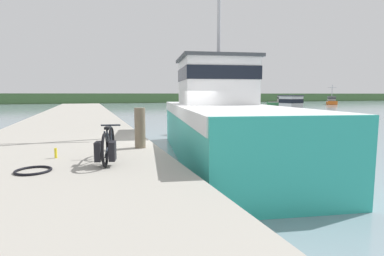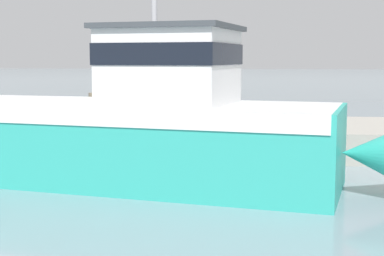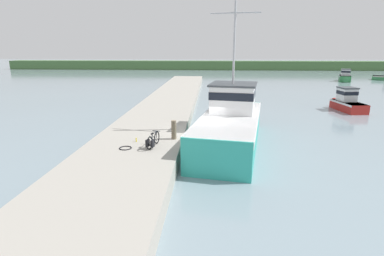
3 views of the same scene
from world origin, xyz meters
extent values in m
plane|color=gray|center=(0.00, 0.00, 0.00)|extent=(320.00, 320.00, 0.00)
cube|color=#A39E93|center=(-3.91, 0.00, 0.46)|extent=(5.31, 80.00, 0.92)
cube|color=teal|center=(1.60, 0.43, 0.99)|extent=(5.29, 11.15, 1.98)
cube|color=white|center=(1.60, 0.43, 1.78)|extent=(5.32, 10.95, 0.40)
cube|color=white|center=(1.84, 1.75, 2.86)|extent=(3.18, 3.25, 1.75)
cube|color=black|center=(1.84, 1.75, 3.17)|extent=(3.24, 3.32, 0.49)
cube|color=#3D4247|center=(1.84, 1.75, 3.80)|extent=(3.43, 3.51, 0.12)
torus|color=black|center=(-2.80, -3.24, 1.27)|extent=(0.20, 0.70, 0.71)
torus|color=black|center=(-2.59, -2.25, 1.27)|extent=(0.20, 0.70, 0.71)
cylinder|color=#232833|center=(-2.76, -3.08, 1.19)|extent=(0.10, 0.35, 0.19)
cylinder|color=#232833|center=(-2.72, -2.87, 1.38)|extent=(0.06, 0.14, 0.54)
cylinder|color=#232833|center=(-2.75, -3.03, 1.46)|extent=(0.13, 0.45, 0.40)
cylinder|color=#232833|center=(-2.67, -2.61, 1.37)|extent=(0.16, 0.64, 0.54)
cylinder|color=#232833|center=(-2.66, -2.56, 1.63)|extent=(0.14, 0.52, 0.05)
cylinder|color=#232833|center=(-2.60, -2.28, 1.45)|extent=(0.05, 0.10, 0.36)
cylinder|color=#232833|center=(-2.60, -2.31, 1.67)|extent=(0.44, 0.13, 0.04)
cube|color=black|center=(-2.72, -2.85, 1.67)|extent=(0.15, 0.26, 0.05)
cube|color=black|center=(-2.92, -3.16, 1.23)|extent=(0.18, 0.34, 0.39)
cube|color=black|center=(-2.65, -3.22, 1.23)|extent=(0.18, 0.34, 0.39)
cylinder|color=#756651|center=(-1.76, -1.27, 1.47)|extent=(0.29, 0.29, 1.10)
torus|color=black|center=(-4.12, -3.16, 0.94)|extent=(0.67, 0.67, 0.05)
cylinder|color=yellow|center=(-3.83, -1.97, 1.03)|extent=(0.06, 0.06, 0.23)
camera|label=1|loc=(-3.11, -9.43, 2.39)|focal=28.00mm
camera|label=2|loc=(15.75, 4.07, 3.07)|focal=55.00mm
camera|label=3|loc=(0.32, -17.97, 6.04)|focal=28.00mm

